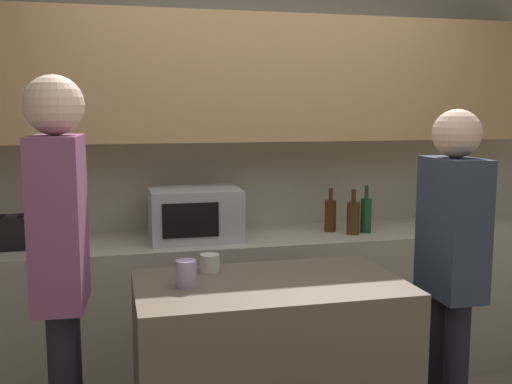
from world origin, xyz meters
TOP-DOWN VIEW (x-y plane):
  - back_wall at (0.00, 1.66)m, footprint 6.40×0.40m
  - back_counter at (0.00, 1.39)m, footprint 3.60×0.62m
  - kitchen_island at (-0.24, 0.33)m, footprint 1.14×0.67m
  - microwave at (-0.41, 1.37)m, footprint 0.52×0.39m
  - toaster at (-1.41, 1.37)m, footprint 0.26×0.16m
  - potted_plant at (1.26, 1.37)m, footprint 0.14×0.14m
  - bottle_0 at (0.44, 1.41)m, footprint 0.07×0.07m
  - bottle_1 at (0.55, 1.29)m, footprint 0.08×0.08m
  - bottle_2 at (0.64, 1.32)m, footprint 0.07×0.07m
  - cup_0 at (-0.59, 0.34)m, footprint 0.09×0.09m
  - cup_1 at (-0.46, 0.54)m, footprint 0.09×0.09m
  - person_left at (0.61, 0.32)m, footprint 0.22×0.34m
  - person_center at (-1.08, 0.39)m, footprint 0.23×0.35m

SIDE VIEW (x-z plane):
  - back_counter at x=0.00m, z-range 0.00..0.89m
  - kitchen_island at x=-0.24m, z-range 0.00..0.92m
  - cup_1 at x=-0.46m, z-range 0.92..1.00m
  - cup_0 at x=-0.59m, z-range 0.92..1.03m
  - person_left at x=0.61m, z-range 0.15..1.80m
  - toaster at x=-1.41m, z-range 0.88..1.07m
  - bottle_0 at x=0.44m, z-range 0.86..1.13m
  - bottle_1 at x=0.55m, z-range 0.85..1.13m
  - bottle_2 at x=0.64m, z-range 0.85..1.15m
  - microwave at x=-0.41m, z-range 0.89..1.19m
  - person_center at x=-1.08m, z-range 0.18..1.95m
  - potted_plant at x=1.26m, z-range 0.89..1.28m
  - back_wall at x=0.00m, z-range 0.19..2.89m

